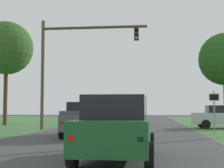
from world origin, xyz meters
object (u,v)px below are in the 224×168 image
at_px(traffic_light, 69,57).
at_px(pickup_truck_lead, 86,119).
at_px(red_suv_near, 117,126).
at_px(crossing_suv_far, 222,116).
at_px(keep_moving_sign, 214,107).
at_px(extra_tree_1, 6,48).

bearing_deg(traffic_light, pickup_truck_lead, -67.26).
bearing_deg(red_suv_near, pickup_truck_lead, 106.71).
bearing_deg(pickup_truck_lead, crossing_suv_far, 42.84).
xyz_separation_m(keep_moving_sign, extra_tree_1, (-16.74, 9.00, 5.39)).
bearing_deg(extra_tree_1, crossing_suv_far, -8.17).
height_order(traffic_light, extra_tree_1, extra_tree_1).
bearing_deg(pickup_truck_lead, extra_tree_1, 130.78).
bearing_deg(keep_moving_sign, crossing_suv_far, 74.34).
bearing_deg(keep_moving_sign, red_suv_near, -114.98).
height_order(keep_moving_sign, extra_tree_1, extra_tree_1).
relative_size(pickup_truck_lead, traffic_light, 0.68).
distance_m(pickup_truck_lead, traffic_light, 7.35).
height_order(red_suv_near, pickup_truck_lead, red_suv_near).
height_order(keep_moving_sign, crossing_suv_far, keep_moving_sign).
distance_m(red_suv_near, pickup_truck_lead, 8.58).
height_order(pickup_truck_lead, extra_tree_1, extra_tree_1).
distance_m(crossing_suv_far, extra_tree_1, 19.67).
distance_m(red_suv_near, extra_tree_1, 23.44).
height_order(pickup_truck_lead, crossing_suv_far, pickup_truck_lead).
bearing_deg(red_suv_near, traffic_light, 109.18).
relative_size(red_suv_near, crossing_suv_far, 1.06).
xyz_separation_m(crossing_suv_far, extra_tree_1, (-18.52, 2.66, 6.08)).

